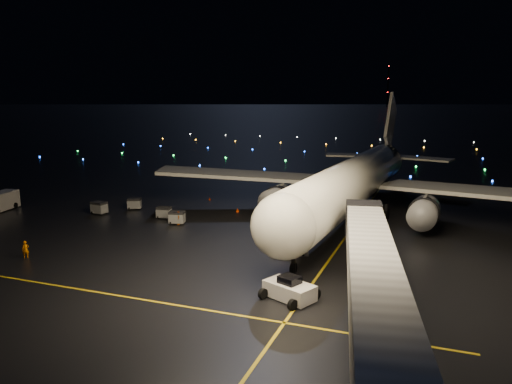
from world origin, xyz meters
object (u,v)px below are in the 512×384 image
Objects in this scene: baggage_cart_0 at (177,218)px; pushback_tug at (290,288)px; crew_a at (26,250)px; belt_loader at (289,241)px; baggage_cart_2 at (134,204)px; service_truck at (0,201)px; baggage_cart_3 at (99,208)px; airliner at (359,154)px; crew_c at (179,218)px; baggage_cart_1 at (164,213)px.

pushback_tug is at bearing -55.13° from baggage_cart_0.
crew_a is 0.93× the size of baggage_cart_0.
belt_loader is (-3.47, 11.26, 0.43)m from pushback_tug.
crew_a reaches higher than baggage_cart_2.
baggage_cart_0 is at bearing -5.11° from service_truck.
service_truck is 3.58× the size of baggage_cart_3.
baggage_cart_2 is (-30.52, 23.48, -0.17)m from pushback_tug.
airliner is 31.22× the size of baggage_cart_2.
crew_a reaches higher than baggage_cart_3.
baggage_cart_0 is (-17.05, 6.90, -0.59)m from belt_loader.
pushback_tug reaches higher than baggage_cart_0.
belt_loader is 3.02× the size of baggage_cart_0.
airliner is 32.30m from pushback_tug.
crew_a is at bearing -176.75° from belt_loader.
crew_c is (27.93, 1.86, -0.46)m from service_truck.
pushback_tug is 2.16× the size of baggage_cart_2.
pushback_tug is at bearing -22.35° from baggage_cart_3.
crew_a is at bearing -66.37° from baggage_cart_3.
service_truck is at bearing 153.82° from belt_loader.
belt_loader is at bearing -35.66° from baggage_cart_0.
baggage_cart_0 is 11.33m from baggage_cart_2.
airliner is 25.67m from crew_c.
baggage_cart_3 reaches higher than baggage_cart_2.
crew_c is at bearing -5.77° from service_truck.
service_truck is 3.76× the size of baggage_cart_0.
baggage_cart_2 is 0.94× the size of baggage_cart_3.
crew_c is at bearing -41.20° from baggage_cart_1.
pushback_tug is at bearing -42.34° from crew_a.
baggage_cart_0 is (7.54, 17.51, -0.08)m from crew_a.
service_truck is 27.61m from baggage_cart_0.
crew_a reaches higher than crew_c.
belt_loader is at bearing 40.32° from crew_c.
baggage_cart_1 is at bearing 133.29° from baggage_cart_0.
baggage_cart_3 is at bearing -148.47° from baggage_cart_2.
crew_c reaches higher than baggage_cart_2.
pushback_tug is 0.57× the size of service_truck.
service_truck is at bearing 170.83° from baggage_cart_0.
belt_loader is at bearing -96.86° from airliner.
crew_c is at bearing -48.51° from baggage_cart_0.
baggage_cart_2 is (17.52, 7.47, -0.53)m from service_truck.
crew_a reaches higher than baggage_cart_0.
service_truck is (-44.56, 4.75, -0.08)m from belt_loader.
crew_c is at bearing 24.20° from crew_a.
baggage_cart_2 is at bearing 166.31° from pushback_tug.
service_truck is 19.05m from baggage_cart_2.
service_truck is 24.75m from baggage_cart_1.
baggage_cart_0 is (-0.41, 0.29, -0.05)m from crew_c.
baggage_cart_0 is 3.73m from baggage_cart_1.
pushback_tug is at bearing -61.88° from baggage_cart_2.
belt_loader is 29.68m from baggage_cart_2.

